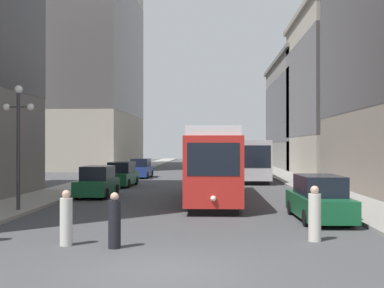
# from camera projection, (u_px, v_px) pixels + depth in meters

# --- Properties ---
(ground_plane) EXTENTS (200.00, 200.00, 0.00)m
(ground_plane) POSITION_uv_depth(u_px,v_px,m) (162.00, 270.00, 11.60)
(ground_plane) COLOR #424244
(sidewalk_left) EXTENTS (3.12, 120.00, 0.15)m
(sidewalk_left) POSITION_uv_depth(u_px,v_px,m) (123.00, 173.00, 51.91)
(sidewalk_left) COLOR gray
(sidewalk_left) RESTS_ON ground
(sidewalk_right) EXTENTS (3.12, 120.00, 0.15)m
(sidewalk_right) POSITION_uv_depth(u_px,v_px,m) (279.00, 174.00, 51.23)
(sidewalk_right) COLOR gray
(sidewalk_right) RESTS_ON ground
(streetcar) EXTENTS (2.63, 13.54, 3.89)m
(streetcar) POSITION_uv_depth(u_px,v_px,m) (213.00, 162.00, 26.81)
(streetcar) COLOR black
(streetcar) RESTS_ON ground
(transit_bus) EXTENTS (2.81, 11.76, 3.45)m
(transit_bus) POSITION_uv_depth(u_px,v_px,m) (251.00, 158.00, 42.06)
(transit_bus) COLOR black
(transit_bus) RESTS_ON ground
(parked_car_left_near) EXTENTS (1.93, 4.90, 1.82)m
(parked_car_left_near) POSITION_uv_depth(u_px,v_px,m) (141.00, 169.00, 45.70)
(parked_car_left_near) COLOR black
(parked_car_left_near) RESTS_ON ground
(parked_car_left_mid) EXTENTS (2.03, 4.77, 1.82)m
(parked_car_left_mid) POSITION_uv_depth(u_px,v_px,m) (122.00, 175.00, 35.92)
(parked_car_left_mid) COLOR black
(parked_car_left_mid) RESTS_ON ground
(parked_car_right_far) EXTENTS (1.97, 5.02, 1.82)m
(parked_car_right_far) POSITION_uv_depth(u_px,v_px,m) (319.00, 199.00, 19.39)
(parked_car_right_far) COLOR black
(parked_car_right_far) RESTS_ON ground
(parked_car_left_far) EXTENTS (1.96, 4.25, 1.82)m
(parked_car_left_far) POSITION_uv_depth(u_px,v_px,m) (97.00, 183.00, 28.33)
(parked_car_left_far) COLOR black
(parked_car_left_far) RESTS_ON ground
(pedestrian_crossing_near) EXTENTS (0.39, 0.39, 1.75)m
(pedestrian_crossing_near) POSITION_uv_depth(u_px,v_px,m) (315.00, 215.00, 15.10)
(pedestrian_crossing_near) COLOR beige
(pedestrian_crossing_near) RESTS_ON ground
(pedestrian_crossing_far) EXTENTS (0.37, 0.37, 1.64)m
(pedestrian_crossing_far) POSITION_uv_depth(u_px,v_px,m) (115.00, 222.00, 14.05)
(pedestrian_crossing_far) COLOR black
(pedestrian_crossing_far) RESTS_ON ground
(pedestrian_on_sidewalk) EXTENTS (0.37, 0.37, 1.67)m
(pedestrian_on_sidewalk) POSITION_uv_depth(u_px,v_px,m) (66.00, 220.00, 14.45)
(pedestrian_on_sidewalk) COLOR beige
(pedestrian_on_sidewalk) RESTS_ON ground
(lamp_post_left_near) EXTENTS (1.41, 0.36, 5.57)m
(lamp_post_left_near) POSITION_uv_depth(u_px,v_px,m) (18.00, 128.00, 21.47)
(lamp_post_left_near) COLOR #333338
(lamp_post_left_near) RESTS_ON sidewalk_left
(building_left_corner) EXTENTS (11.60, 24.31, 29.85)m
(building_left_corner) POSITION_uv_depth(u_px,v_px,m) (92.00, 57.00, 66.81)
(building_left_corner) COLOR #A89E8E
(building_left_corner) RESTS_ON ground
(building_right_corner) EXTENTS (15.92, 23.73, 14.73)m
(building_right_corner) POSITION_uv_depth(u_px,v_px,m) (332.00, 113.00, 65.32)
(building_right_corner) COLOR gray
(building_right_corner) RESTS_ON ground
(building_right_midblock) EXTENTS (15.11, 16.70, 16.42)m
(building_right_midblock) POSITION_uv_depth(u_px,v_px,m) (372.00, 92.00, 47.83)
(building_right_midblock) COLOR #A89E8E
(building_right_midblock) RESTS_ON ground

